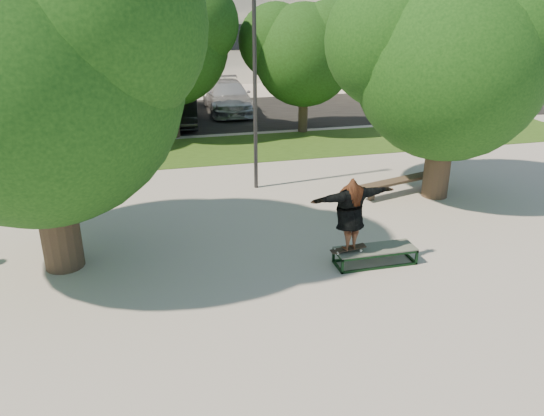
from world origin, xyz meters
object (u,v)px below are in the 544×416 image
object	(u,v)px
tree_left	(27,60)
car_silver_a	(107,102)
lamppost	(255,85)
car_grey	(166,98)
grind_box	(375,256)
car_silver_b	(228,97)
bench	(400,181)
tree_right	(447,54)
car_dark	(181,110)

from	to	relation	value
tree_left	car_silver_a	world-z (taller)	tree_left
lamppost	car_grey	size ratio (longest dim) A/B	1.04
grind_box	car_grey	distance (m)	17.40
car_grey	car_silver_b	size ratio (longest dim) A/B	1.11
tree_left	car_silver_b	distance (m)	17.06
car_grey	car_silver_b	distance (m)	3.06
grind_box	car_silver_a	world-z (taller)	car_silver_a
bench	tree_right	bearing A→B (deg)	-38.50
tree_left	car_silver_b	world-z (taller)	tree_left
bench	car_silver_b	xyz separation A→B (m)	(-3.03, 13.07, 0.38)
car_grey	car_silver_b	xyz separation A→B (m)	(3.06, 0.00, -0.05)
car_silver_a	car_dark	world-z (taller)	car_silver_a
lamppost	car_silver_a	world-z (taller)	lamppost
tree_left	car_silver_b	bearing A→B (deg)	67.60
car_silver_a	lamppost	bearing A→B (deg)	-65.08
bench	car_silver_b	distance (m)	13.42
lamppost	car_grey	bearing A→B (deg)	99.87
bench	car_silver_b	world-z (taller)	car_silver_b
tree_left	car_silver_a	xyz separation A→B (m)	(0.45, 15.41, -3.67)
car_grey	tree_right	bearing A→B (deg)	-57.87
car_grey	car_dark	bearing A→B (deg)	-73.27
tree_right	bench	size ratio (longest dim) A/B	2.18
grind_box	car_silver_b	size ratio (longest dim) A/B	0.34
car_grey	car_silver_b	world-z (taller)	car_grey
car_silver_b	lamppost	bearing A→B (deg)	-94.79
lamppost	bench	size ratio (longest dim) A/B	2.05
tree_left	bench	distance (m)	10.47
tree_right	car_grey	distance (m)	15.45
car_silver_a	tree_right	bearing A→B (deg)	-51.88
tree_left	bench	size ratio (longest dim) A/B	2.39
bench	car_silver_a	world-z (taller)	car_silver_a
tree_right	bench	distance (m)	3.82
grind_box	bench	size ratio (longest dim) A/B	0.60
grind_box	lamppost	bearing A→B (deg)	105.17
tree_right	car_silver_b	world-z (taller)	tree_right
car_silver_b	grind_box	bearing A→B (deg)	-88.05
lamppost	car_grey	world-z (taller)	lamppost
grind_box	car_dark	world-z (taller)	car_dark
bench	car_grey	distance (m)	14.42
tree_left	grind_box	world-z (taller)	tree_left
tree_left	car_dark	world-z (taller)	tree_left
lamppost	tree_right	bearing A→B (deg)	-21.28
lamppost	grind_box	xyz separation A→B (m)	(1.50, -5.53, -2.96)
lamppost	car_silver_a	bearing A→B (deg)	112.84
lamppost	car_silver_b	bearing A→B (deg)	84.75
bench	car_dark	world-z (taller)	car_dark
lamppost	car_dark	world-z (taller)	lamppost
lamppost	grind_box	distance (m)	6.45
lamppost	car_dark	size ratio (longest dim) A/B	1.43
grind_box	car_grey	size ratio (longest dim) A/B	0.31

